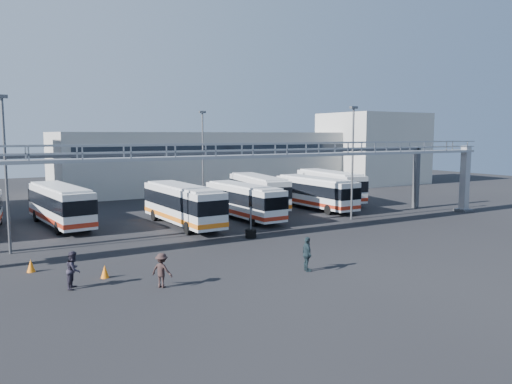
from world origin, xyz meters
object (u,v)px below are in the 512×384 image
pedestrian_d (307,254)px  tire_stack (251,233)px  bus_7 (316,192)px  pedestrian_c (162,270)px  bus_2 (60,204)px  bus_5 (244,200)px  bus_8 (330,185)px  light_pole_mid (353,157)px  pedestrian_b (73,270)px  cone_right (31,266)px  bus_6 (258,190)px  light_pole_left (6,166)px  cone_left (105,271)px  bus_4 (183,203)px  light_pole_back (203,153)px

pedestrian_d → tire_stack: bearing=5.5°
bus_7 → pedestrian_c: (-22.77, -17.41, -0.95)m
bus_2 → bus_5: (15.05, -4.75, -0.14)m
bus_8 → tire_stack: size_ratio=4.99×
bus_8 → bus_2: bearing=-170.0°
bus_5 → light_pole_mid: bearing=-32.2°
pedestrian_b → cone_right: pedestrian_b is taller
bus_6 → bus_8: bearing=11.5°
light_pole_left → pedestrian_d: light_pole_left is taller
cone_right → bus_7: bearing=21.2°
bus_2 → bus_8: (29.38, 0.81, 0.03)m
light_pole_left → pedestrian_b: (2.20, -9.72, -4.77)m
bus_2 → cone_right: size_ratio=15.93×
light_pole_left → cone_right: size_ratio=14.05×
pedestrian_b → cone_left: size_ratio=2.69×
bus_8 → tire_stack: bearing=-135.5°
pedestrian_c → cone_left: bearing=-4.6°
bus_2 → bus_8: 29.39m
bus_6 → light_pole_left: bearing=-149.8°
bus_4 → light_pole_left: bearing=-166.6°
bus_6 → cone_left: 26.88m
bus_7 → pedestrian_b: (-26.66, -15.31, -0.88)m
light_pole_back → pedestrian_d: bearing=-102.0°
bus_7 → cone_right: bus_7 is taller
light_pole_back → bus_4: 12.80m
bus_8 → cone_right: size_ratio=16.23×
light_pole_back → bus_7: (8.87, -8.41, -3.89)m
light_pole_left → pedestrian_c: size_ratio=5.77×
pedestrian_c → bus_2: bearing=-33.7°
bus_5 → bus_6: bearing=46.9°
bus_8 → light_pole_left: bearing=-155.9°
light_pole_left → bus_6: light_pole_left is taller
light_pole_back → pedestrian_b: (-17.80, -23.72, -4.77)m
bus_6 → pedestrian_c: bearing=-121.2°
light_pole_back → cone_right: size_ratio=14.05×
light_pole_mid → bus_5: (-8.48, 4.96, -3.96)m
bus_2 → pedestrian_d: (9.77, -21.79, -0.92)m
pedestrian_b → tire_stack: (13.81, 6.22, -0.56)m
light_pole_back → bus_2: (-15.53, -5.29, -3.82)m
light_pole_mid → pedestrian_c: 24.91m
pedestrian_c → light_pole_mid: bearing=-101.9°
bus_5 → cone_right: (-18.85, -9.33, -1.41)m
bus_4 → bus_8: size_ratio=0.97×
bus_7 → bus_8: size_ratio=0.93×
bus_4 → bus_8: bearing=14.1°
light_pole_mid → bus_8: 12.62m
light_pole_left → light_pole_back: bearing=35.0°
bus_5 → bus_7: 9.49m
light_pole_mid → bus_7: size_ratio=0.93×
bus_4 → pedestrian_b: 17.52m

